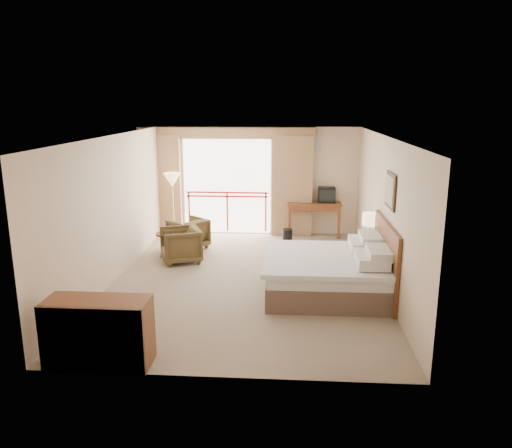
# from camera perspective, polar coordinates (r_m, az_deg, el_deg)

# --- Properties ---
(floor) EXTENTS (7.00, 7.00, 0.00)m
(floor) POSITION_cam_1_polar(r_m,az_deg,el_deg) (9.58, -1.05, -6.32)
(floor) COLOR gray
(floor) RESTS_ON ground
(ceiling) EXTENTS (7.00, 7.00, 0.00)m
(ceiling) POSITION_cam_1_polar(r_m,az_deg,el_deg) (9.02, -1.12, 10.01)
(ceiling) COLOR white
(ceiling) RESTS_ON wall_back
(wall_back) EXTENTS (5.00, 0.00, 5.00)m
(wall_back) POSITION_cam_1_polar(r_m,az_deg,el_deg) (12.64, 0.29, 4.94)
(wall_back) COLOR beige
(wall_back) RESTS_ON ground
(wall_front) EXTENTS (5.00, 0.00, 5.00)m
(wall_front) POSITION_cam_1_polar(r_m,az_deg,el_deg) (5.85, -4.05, -5.65)
(wall_front) COLOR beige
(wall_front) RESTS_ON ground
(wall_left) EXTENTS (0.00, 7.00, 7.00)m
(wall_left) POSITION_cam_1_polar(r_m,az_deg,el_deg) (9.74, -15.90, 1.75)
(wall_left) COLOR beige
(wall_left) RESTS_ON ground
(wall_right) EXTENTS (0.00, 7.00, 7.00)m
(wall_right) POSITION_cam_1_polar(r_m,az_deg,el_deg) (9.33, 14.40, 1.33)
(wall_right) COLOR beige
(wall_right) RESTS_ON ground
(balcony_door) EXTENTS (2.40, 0.00, 2.40)m
(balcony_door) POSITION_cam_1_polar(r_m,az_deg,el_deg) (12.72, -3.33, 4.29)
(balcony_door) COLOR white
(balcony_door) RESTS_ON wall_back
(balcony_railing) EXTENTS (2.09, 0.03, 1.02)m
(balcony_railing) POSITION_cam_1_polar(r_m,az_deg,el_deg) (12.77, -3.31, 2.56)
(balcony_railing) COLOR #B6200F
(balcony_railing) RESTS_ON wall_back
(curtain_left) EXTENTS (1.00, 0.26, 2.50)m
(curtain_left) POSITION_cam_1_polar(r_m,az_deg,el_deg) (12.89, -10.72, 4.43)
(curtain_left) COLOR #966F4D
(curtain_left) RESTS_ON wall_back
(curtain_right) EXTENTS (1.00, 0.26, 2.50)m
(curtain_right) POSITION_cam_1_polar(r_m,az_deg,el_deg) (12.48, 4.15, 4.33)
(curtain_right) COLOR #966F4D
(curtain_right) RESTS_ON wall_back
(valance) EXTENTS (4.40, 0.22, 0.28)m
(valance) POSITION_cam_1_polar(r_m,az_deg,el_deg) (12.47, -3.47, 10.35)
(valance) COLOR #966F4D
(valance) RESTS_ON wall_back
(hvac_vent) EXTENTS (0.50, 0.04, 0.50)m
(hvac_vent) POSITION_cam_1_polar(r_m,az_deg,el_deg) (12.48, 6.33, 9.37)
(hvac_vent) COLOR silver
(hvac_vent) RESTS_ON wall_back
(bed) EXTENTS (2.13, 2.06, 0.97)m
(bed) POSITION_cam_1_polar(r_m,az_deg,el_deg) (8.89, 8.31, -5.52)
(bed) COLOR brown
(bed) RESTS_ON floor
(headboard) EXTENTS (0.06, 2.10, 1.30)m
(headboard) POSITION_cam_1_polar(r_m,az_deg,el_deg) (8.93, 14.56, -3.89)
(headboard) COLOR #5E2912
(headboard) RESTS_ON wall_right
(framed_art) EXTENTS (0.04, 0.72, 0.60)m
(framed_art) POSITION_cam_1_polar(r_m,az_deg,el_deg) (8.65, 15.11, 3.71)
(framed_art) COLOR black
(framed_art) RESTS_ON wall_right
(nightstand) EXTENTS (0.45, 0.52, 0.59)m
(nightstand) POSITION_cam_1_polar(r_m,az_deg,el_deg) (10.32, 12.72, -3.46)
(nightstand) COLOR #5E2912
(nightstand) RESTS_ON floor
(table_lamp) EXTENTS (0.30, 0.30, 0.54)m
(table_lamp) POSITION_cam_1_polar(r_m,az_deg,el_deg) (10.18, 12.89, 0.47)
(table_lamp) COLOR tan
(table_lamp) RESTS_ON nightstand
(phone) EXTENTS (0.22, 0.18, 0.09)m
(phone) POSITION_cam_1_polar(r_m,az_deg,el_deg) (10.07, 12.67, -1.87)
(phone) COLOR black
(phone) RESTS_ON nightstand
(desk) EXTENTS (1.32, 0.64, 0.86)m
(desk) POSITION_cam_1_polar(r_m,az_deg,el_deg) (12.64, 6.65, 1.72)
(desk) COLOR #5E2912
(desk) RESTS_ON floor
(tv) EXTENTS (0.42, 0.33, 0.38)m
(tv) POSITION_cam_1_polar(r_m,az_deg,el_deg) (12.52, 8.08, 3.32)
(tv) COLOR black
(tv) RESTS_ON desk
(coffee_maker) EXTENTS (0.12, 0.12, 0.23)m
(coffee_maker) POSITION_cam_1_polar(r_m,az_deg,el_deg) (12.51, 5.09, 3.06)
(coffee_maker) COLOR black
(coffee_maker) RESTS_ON desk
(cup) EXTENTS (0.09, 0.09, 0.11)m
(cup) POSITION_cam_1_polar(r_m,az_deg,el_deg) (12.48, 5.78, 2.72)
(cup) COLOR white
(cup) RESTS_ON desk
(wastebasket) EXTENTS (0.25, 0.25, 0.30)m
(wastebasket) POSITION_cam_1_polar(r_m,az_deg,el_deg) (12.12, 3.61, -1.27)
(wastebasket) COLOR black
(wastebasket) RESTS_ON floor
(armchair_far) EXTENTS (1.07, 1.07, 0.70)m
(armchair_far) POSITION_cam_1_polar(r_m,az_deg,el_deg) (11.68, -7.71, -2.72)
(armchair_far) COLOR #45351C
(armchair_far) RESTS_ON floor
(armchair_near) EXTENTS (1.03, 1.01, 0.73)m
(armchair_near) POSITION_cam_1_polar(r_m,az_deg,el_deg) (10.73, -8.53, -4.25)
(armchair_near) COLOR #45351C
(armchair_near) RESTS_ON floor
(side_table) EXTENTS (0.47, 0.47, 0.52)m
(side_table) POSITION_cam_1_polar(r_m,az_deg,el_deg) (11.04, -10.12, -1.88)
(side_table) COLOR black
(side_table) RESTS_ON floor
(book) EXTENTS (0.21, 0.26, 0.02)m
(book) POSITION_cam_1_polar(r_m,az_deg,el_deg) (10.99, -10.16, -1.04)
(book) COLOR white
(book) RESTS_ON side_table
(floor_lamp) EXTENTS (0.42, 0.42, 1.63)m
(floor_lamp) POSITION_cam_1_polar(r_m,az_deg,el_deg) (12.24, -9.57, 4.72)
(floor_lamp) COLOR tan
(floor_lamp) RESTS_ON floor
(dresser) EXTENTS (1.32, 0.56, 0.88)m
(dresser) POSITION_cam_1_polar(r_m,az_deg,el_deg) (6.79, -17.58, -11.76)
(dresser) COLOR #5E2912
(dresser) RESTS_ON floor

